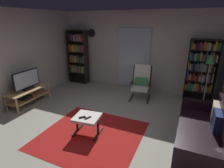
% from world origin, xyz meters
% --- Properties ---
extents(ground_plane, '(7.02, 7.02, 0.00)m').
position_xyz_m(ground_plane, '(0.00, 0.00, 0.00)').
color(ground_plane, '#A5A091').
extents(wall_back, '(5.60, 0.06, 2.60)m').
position_xyz_m(wall_back, '(0.00, 2.90, 1.30)').
color(wall_back, beige).
rests_on(wall_back, ground).
extents(wall_left, '(0.06, 6.00, 2.60)m').
position_xyz_m(wall_left, '(-2.70, 0.00, 1.30)').
color(wall_left, beige).
rests_on(wall_left, ground).
extents(glass_door_panel, '(1.10, 0.01, 2.00)m').
position_xyz_m(glass_door_panel, '(-0.05, 2.83, 1.05)').
color(glass_door_panel, silver).
extents(area_rug, '(2.02, 1.93, 0.01)m').
position_xyz_m(area_rug, '(0.04, -0.24, 0.00)').
color(area_rug, '#A61A18').
rests_on(area_rug, ground).
extents(tv_stand, '(0.50, 1.25, 0.45)m').
position_xyz_m(tv_stand, '(-2.35, 0.33, 0.30)').
color(tv_stand, tan).
rests_on(tv_stand, ground).
extents(television, '(0.20, 0.83, 0.54)m').
position_xyz_m(television, '(-2.35, 0.35, 0.70)').
color(television, black).
rests_on(television, tv_stand).
extents(bookshelf_near_tv, '(0.74, 0.30, 1.96)m').
position_xyz_m(bookshelf_near_tv, '(-2.15, 2.60, 1.04)').
color(bookshelf_near_tv, black).
rests_on(bookshelf_near_tv, ground).
extents(bookshelf_near_sofa, '(0.80, 0.30, 1.80)m').
position_xyz_m(bookshelf_near_sofa, '(2.05, 2.62, 0.98)').
color(bookshelf_near_sofa, black).
rests_on(bookshelf_near_sofa, ground).
extents(leather_sofa, '(0.87, 1.91, 0.87)m').
position_xyz_m(leather_sofa, '(2.19, 0.24, 0.31)').
color(leather_sofa, black).
rests_on(leather_sofa, ground).
extents(lounge_armchair, '(0.63, 0.71, 1.02)m').
position_xyz_m(lounge_armchair, '(0.45, 2.07, 0.53)').
color(lounge_armchair, black).
rests_on(lounge_armchair, ground).
extents(ottoman, '(0.57, 0.54, 0.40)m').
position_xyz_m(ottoman, '(-0.07, -0.20, 0.33)').
color(ottoman, white).
rests_on(ottoman, ground).
extents(tv_remote, '(0.09, 0.15, 0.02)m').
position_xyz_m(tv_remote, '(-0.01, -0.26, 0.41)').
color(tv_remote, black).
rests_on(tv_remote, ottoman).
extents(cell_phone, '(0.15, 0.15, 0.01)m').
position_xyz_m(cell_phone, '(-0.13, -0.29, 0.41)').
color(cell_phone, black).
rests_on(cell_phone, ottoman).
extents(floor_lamp_by_shelf, '(0.22, 0.22, 1.51)m').
position_xyz_m(floor_lamp_by_shelf, '(2.19, 1.97, 1.24)').
color(floor_lamp_by_shelf, '#A5A5AD').
rests_on(floor_lamp_by_shelf, ground).
extents(wall_clock, '(0.29, 0.03, 0.29)m').
position_xyz_m(wall_clock, '(-1.66, 2.82, 1.85)').
color(wall_clock, silver).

